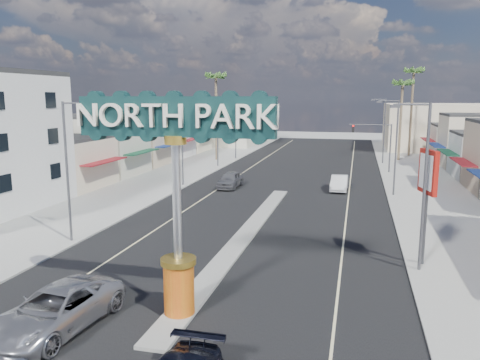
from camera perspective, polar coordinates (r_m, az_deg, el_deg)
The scene contains 24 objects.
ground at distance 47.03m, azimuth 5.19°, elevation -1.30°, with size 160.00×160.00×0.00m, color gray.
road at distance 47.03m, azimuth 5.19°, elevation -1.29°, with size 20.00×120.00×0.01m, color black.
median_island at distance 31.76m, azimuth 0.61°, elevation -6.73°, with size 1.30×30.00×0.16m, color gray.
sidewalk_left at distance 51.04m, azimuth -10.52°, elevation -0.45°, with size 8.00×120.00×0.12m, color gray.
sidewalk_right at distance 46.98m, azimuth 22.31°, elevation -1.96°, with size 8.00×120.00×0.12m, color gray.
storefront_row_left at distance 66.60m, azimuth -13.80°, elevation 4.43°, with size 12.00×42.00×6.00m, color beige.
backdrop_far_left at distance 95.26m, azimuth -3.68°, elevation 6.95°, with size 20.00×20.00×8.00m, color #B7B29E.
backdrop_far_right at distance 91.92m, azimuth 23.60°, elevation 6.01°, with size 20.00×20.00×8.00m, color beige.
gateway_sign at distance 19.21m, azimuth -7.79°, elevation -0.06°, with size 8.20×1.50×9.15m.
traffic_signal_left at distance 61.94m, azimuth -1.14°, elevation 5.50°, with size 5.09×0.45×6.00m.
traffic_signal_right at distance 59.79m, azimuth 16.16°, elevation 4.93°, with size 5.09×0.45×6.00m.
streetlight_l_near at distance 31.28m, azimuth -20.12°, elevation 1.75°, with size 2.03×0.22×9.00m.
streetlight_l_mid at distance 48.99m, azimuth -6.90°, elevation 5.12°, with size 2.03×0.22×9.00m.
streetlight_l_far at distance 69.92m, azimuth -0.40°, elevation 6.68°, with size 2.03×0.22×9.00m.
streetlight_r_near at distance 26.11m, azimuth 21.28°, elevation 0.12°, with size 2.03×0.22×9.00m.
streetlight_r_mid at distance 45.87m, azimuth 18.31°, elevation 4.34°, with size 2.03×0.22×9.00m.
streetlight_r_far at distance 67.76m, azimuth 17.05°, elevation 6.13°, with size 2.03×0.22×9.00m.
palm_left_far at distance 68.60m, azimuth -2.96°, elevation 11.98°, with size 2.60×2.60×13.10m.
palm_right_mid at distance 71.80m, azimuth 19.21°, elevation 10.64°, with size 2.60×2.60×12.10m.
palm_right_far at distance 78.01m, azimuth 20.41°, elevation 11.80°, with size 2.60×2.60×14.10m.
suv_left at distance 20.86m, azimuth -21.48°, elevation -14.48°, with size 2.84×6.15×1.71m, color #ACADB1.
car_parked_left at distance 48.26m, azimuth -1.21°, elevation 0.04°, with size 1.95×4.85×1.65m, color slate.
car_parked_right at distance 47.88m, azimuth 12.01°, elevation -0.35°, with size 1.60×4.58×1.51m, color silver.
bank_pylon_sign at distance 27.18m, azimuth 21.91°, elevation 0.18°, with size 0.78×1.99×6.38m.
Camera 1 is at (7.11, -15.55, 9.31)m, focal length 35.00 mm.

